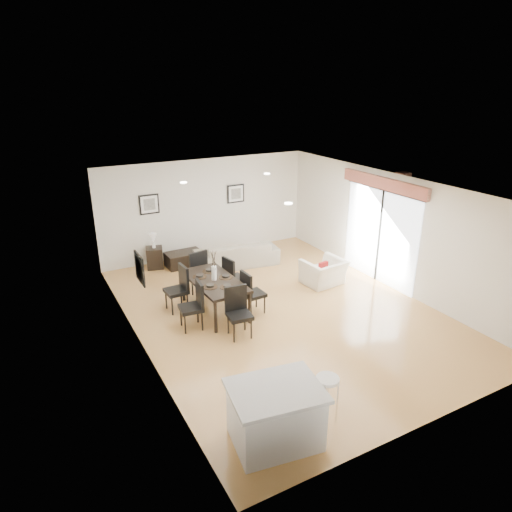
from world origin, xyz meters
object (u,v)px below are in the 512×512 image
dining_chair_foot (196,269)px  kitchen_island (275,415)px  dining_chair_head (238,309)px  sofa (236,254)px  dining_table (214,283)px  side_table (155,258)px  coffee_table (184,259)px  bar_stool (327,384)px  dining_chair_enear (250,290)px  armchair (324,272)px  dining_chair_wfar (180,286)px  dining_chair_efar (232,275)px  dining_chair_wnear (195,303)px

dining_chair_foot → kitchen_island: size_ratio=0.76×
dining_chair_foot → dining_chair_head: bearing=79.7°
sofa → dining_table: (-1.57, -2.15, 0.34)m
sofa → kitchen_island: 6.48m
dining_table → side_table: 3.06m
coffee_table → bar_stool: bar_stool is taller
dining_chair_enear → dining_chair_foot: (-0.61, 1.53, 0.05)m
armchair → kitchen_island: bearing=41.5°
dining_chair_wfar → dining_chair_head: bearing=19.1°
kitchen_island → dining_chair_head: bearing=82.6°
dining_table → dining_chair_foot: size_ratio=1.73×
sofa → dining_chair_efar: size_ratio=2.27×
dining_chair_head → sofa: bearing=70.5°
dining_table → dining_chair_efar: (0.62, 0.43, -0.12)m
dining_chair_wnear → coffee_table: dining_chair_wnear is taller
dining_chair_wfar → dining_chair_wnear: bearing=-3.2°
dining_chair_wfar → coffee_table: 2.53m
dining_chair_efar → kitchen_island: dining_chair_efar is taller
side_table → kitchen_island: (-0.39, -6.88, 0.16)m
dining_chair_efar → kitchen_island: size_ratio=0.71×
dining_chair_enear → kitchen_island: 3.72m
armchair → bar_stool: bearing=48.8°
dining_chair_efar → side_table: (-1.04, 2.58, -0.26)m
dining_chair_efar → dining_chair_head: dining_chair_head is taller
dining_chair_wfar → dining_chair_foot: dining_chair_foot is taller
dining_chair_efar → dining_chair_head: (-0.61, -1.52, 0.01)m
dining_chair_wfar → bar_stool: dining_chair_wfar is taller
dining_chair_foot → bar_stool: (0.03, -4.97, 0.05)m
dining_chair_foot → side_table: bearing=-87.4°
sofa → dining_chair_enear: 2.77m
dining_table → bar_stool: bar_stool is taller
dining_chair_foot → side_table: size_ratio=1.85×
dining_chair_wnear → dining_chair_head: bearing=51.0°
dining_chair_enear → side_table: (-1.04, 3.45, -0.25)m
dining_chair_foot → kitchen_island: (-0.82, -4.97, -0.14)m
armchair → dining_chair_wfar: (-3.51, 0.41, 0.25)m
dining_chair_enear → coffee_table: (-0.32, 3.22, -0.34)m
dining_table → dining_chair_wfar: size_ratio=1.81×
dining_table → dining_chair_wfar: bearing=142.2°
dining_chair_efar → side_table: size_ratio=1.73×
dining_chair_head → dining_chair_foot: (0.01, 2.18, 0.02)m
dining_table → side_table: bearing=95.8°
dining_chair_wfar → side_table: (0.20, 2.56, -0.28)m
sofa → side_table: size_ratio=3.93×
dining_table → side_table: dining_table is taller
dining_chair_foot → kitchen_island: bearing=70.5°
dining_chair_wfar → dining_chair_enear: size_ratio=1.04×
coffee_table → kitchen_island: (-1.11, -6.65, 0.25)m
dining_chair_head → dining_chair_wfar: bearing=118.5°
dining_chair_foot → dining_chair_enear: bearing=101.5°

